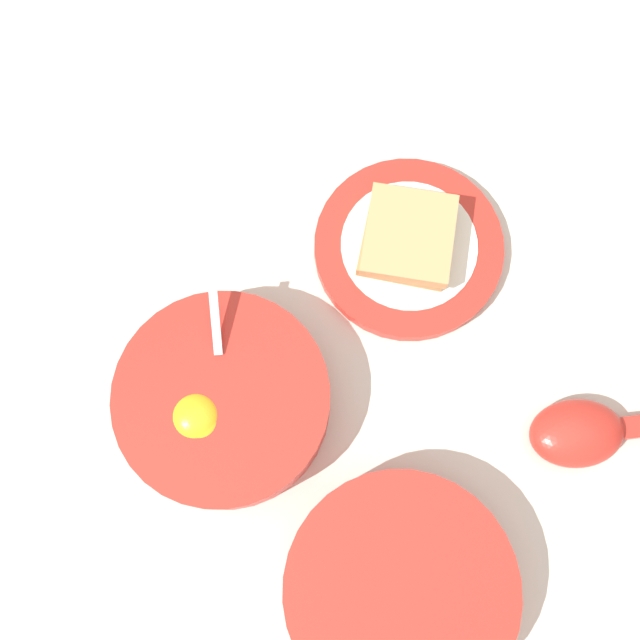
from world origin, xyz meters
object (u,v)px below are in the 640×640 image
object	(u,v)px
toast_plate	(408,248)
soup_spoon	(590,432)
toast_sandwich	(408,237)
congee_bowl	(399,588)
egg_bowl	(223,401)

from	to	relation	value
toast_plate	soup_spoon	world-z (taller)	soup_spoon
toast_plate	toast_sandwich	distance (m)	0.02
toast_plate	toast_sandwich	size ratio (longest dim) A/B	1.50
congee_bowl	toast_sandwich	bearing A→B (deg)	138.35
egg_bowl	congee_bowl	xyz separation A→B (m)	(0.20, 0.02, 0.00)
toast_plate	toast_sandwich	world-z (taller)	toast_sandwich
toast_sandwich	soup_spoon	size ratio (longest dim) A/B	0.70
egg_bowl	congee_bowl	bearing A→B (deg)	5.40
toast_sandwich	congee_bowl	size ratio (longest dim) A/B	0.63
egg_bowl	toast_sandwich	world-z (taller)	egg_bowl
soup_spoon	congee_bowl	xyz separation A→B (m)	(-0.01, -0.21, 0.01)
toast_plate	soup_spoon	xyz separation A→B (m)	(0.22, 0.01, 0.01)
toast_plate	congee_bowl	world-z (taller)	congee_bowl
egg_bowl	soup_spoon	bearing A→B (deg)	46.83
egg_bowl	toast_sandwich	distance (m)	0.21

